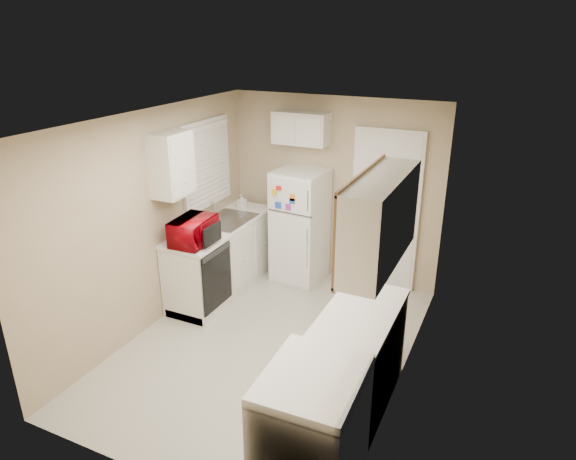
% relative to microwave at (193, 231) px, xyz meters
% --- Properties ---
extents(floor, '(3.80, 3.80, 0.00)m').
position_rel_microwave_xyz_m(floor, '(1.05, -0.25, -1.05)').
color(floor, beige).
rests_on(floor, ground).
extents(ceiling, '(3.80, 3.80, 0.00)m').
position_rel_microwave_xyz_m(ceiling, '(1.05, -0.25, 1.35)').
color(ceiling, white).
rests_on(ceiling, floor).
extents(wall_left, '(3.80, 3.80, 0.00)m').
position_rel_microwave_xyz_m(wall_left, '(-0.35, -0.25, 0.15)').
color(wall_left, tan).
rests_on(wall_left, floor).
extents(wall_right, '(3.80, 3.80, 0.00)m').
position_rel_microwave_xyz_m(wall_right, '(2.45, -0.25, 0.15)').
color(wall_right, tan).
rests_on(wall_right, floor).
extents(wall_back, '(2.80, 2.80, 0.00)m').
position_rel_microwave_xyz_m(wall_back, '(1.05, 1.65, 0.15)').
color(wall_back, tan).
rests_on(wall_back, floor).
extents(wall_front, '(2.80, 2.80, 0.00)m').
position_rel_microwave_xyz_m(wall_front, '(1.05, -2.15, 0.15)').
color(wall_front, tan).
rests_on(wall_front, floor).
extents(left_counter, '(0.60, 1.80, 0.90)m').
position_rel_microwave_xyz_m(left_counter, '(-0.05, 0.65, -0.60)').
color(left_counter, silver).
rests_on(left_counter, floor).
extents(dishwasher, '(0.03, 0.58, 0.72)m').
position_rel_microwave_xyz_m(dishwasher, '(0.24, 0.05, -0.56)').
color(dishwasher, black).
rests_on(dishwasher, floor).
extents(sink, '(0.54, 0.74, 0.16)m').
position_rel_microwave_xyz_m(sink, '(-0.05, 0.80, -0.19)').
color(sink, gray).
rests_on(sink, left_counter).
extents(microwave, '(0.56, 0.34, 0.36)m').
position_rel_microwave_xyz_m(microwave, '(0.00, 0.00, 0.00)').
color(microwave, '#98010B').
rests_on(microwave, left_counter).
extents(soap_bottle, '(0.11, 0.11, 0.20)m').
position_rel_microwave_xyz_m(soap_bottle, '(-0.10, 1.25, -0.05)').
color(soap_bottle, white).
rests_on(soap_bottle, left_counter).
extents(window_blinds, '(0.10, 0.98, 1.08)m').
position_rel_microwave_xyz_m(window_blinds, '(-0.31, 0.80, 0.55)').
color(window_blinds, silver).
rests_on(window_blinds, wall_left).
extents(upper_cabinet_left, '(0.30, 0.45, 0.70)m').
position_rel_microwave_xyz_m(upper_cabinet_left, '(-0.20, -0.03, 0.75)').
color(upper_cabinet_left, silver).
rests_on(upper_cabinet_left, wall_left).
extents(refrigerator, '(0.66, 0.65, 1.49)m').
position_rel_microwave_xyz_m(refrigerator, '(0.71, 1.35, -0.30)').
color(refrigerator, white).
rests_on(refrigerator, floor).
extents(cabinet_over_fridge, '(0.70, 0.30, 0.40)m').
position_rel_microwave_xyz_m(cabinet_over_fridge, '(0.65, 1.50, 0.95)').
color(cabinet_over_fridge, silver).
rests_on(cabinet_over_fridge, wall_back).
extents(interior_door, '(0.86, 0.06, 2.08)m').
position_rel_microwave_xyz_m(interior_door, '(1.75, 1.61, -0.03)').
color(interior_door, white).
rests_on(interior_door, floor).
extents(right_counter, '(0.60, 2.00, 0.90)m').
position_rel_microwave_xyz_m(right_counter, '(2.15, -1.05, -0.60)').
color(right_counter, silver).
rests_on(right_counter, floor).
extents(stove, '(0.68, 0.83, 0.99)m').
position_rel_microwave_xyz_m(stove, '(2.15, -1.70, -0.56)').
color(stove, white).
rests_on(stove, floor).
extents(upper_cabinet_right, '(0.30, 1.20, 0.70)m').
position_rel_microwave_xyz_m(upper_cabinet_right, '(2.30, -0.75, 0.75)').
color(upper_cabinet_right, silver).
rests_on(upper_cabinet_right, wall_right).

